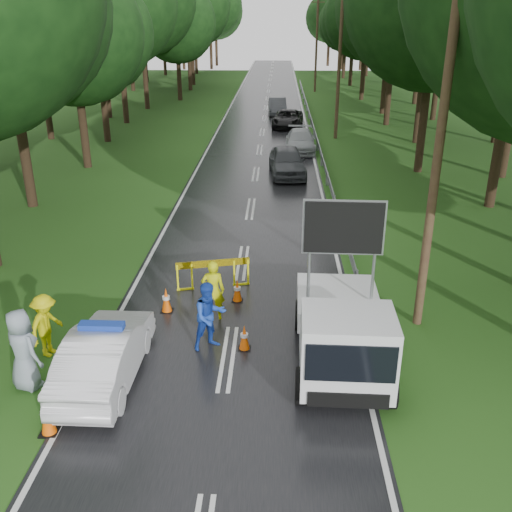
{
  "coord_description": "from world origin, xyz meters",
  "views": [
    {
      "loc": [
        1.19,
        -12.28,
        8.07
      ],
      "look_at": [
        0.57,
        3.59,
        1.3
      ],
      "focal_mm": 40.0,
      "sensor_mm": 36.0,
      "label": 1
    }
  ],
  "objects_px": {
    "queue_car_first": "(287,161)",
    "queue_car_third": "(288,119)",
    "officer": "(213,291)",
    "queue_car_fourth": "(277,106)",
    "civilian": "(210,316)",
    "queue_car_second": "(300,141)",
    "work_truck": "(342,331)",
    "barrier": "(213,267)",
    "police_sedan": "(105,354)"
  },
  "relations": [
    {
      "from": "work_truck",
      "to": "queue_car_second",
      "type": "xyz_separation_m",
      "value": [
        -0.2,
        24.21,
        -0.4
      ]
    },
    {
      "from": "police_sedan",
      "to": "queue_car_fourth",
      "type": "height_order",
      "value": "police_sedan"
    },
    {
      "from": "officer",
      "to": "queue_car_second",
      "type": "relative_size",
      "value": 0.4
    },
    {
      "from": "queue_car_first",
      "to": "queue_car_third",
      "type": "relative_size",
      "value": 0.97
    },
    {
      "from": "police_sedan",
      "to": "barrier",
      "type": "xyz_separation_m",
      "value": [
        2.0,
        5.02,
        0.03
      ]
    },
    {
      "from": "police_sedan",
      "to": "work_truck",
      "type": "xyz_separation_m",
      "value": [
        5.6,
        0.67,
        0.36
      ]
    },
    {
      "from": "work_truck",
      "to": "queue_car_third",
      "type": "bearing_deg",
      "value": 92.99
    },
    {
      "from": "queue_car_third",
      "to": "queue_car_fourth",
      "type": "xyz_separation_m",
      "value": [
        -0.83,
        6.0,
        0.05
      ]
    },
    {
      "from": "barrier",
      "to": "queue_car_fourth",
      "type": "relative_size",
      "value": 0.54
    },
    {
      "from": "police_sedan",
      "to": "queue_car_fourth",
      "type": "relative_size",
      "value": 1.0
    },
    {
      "from": "officer",
      "to": "queue_car_fourth",
      "type": "bearing_deg",
      "value": -96.99
    },
    {
      "from": "work_truck",
      "to": "officer",
      "type": "relative_size",
      "value": 2.75
    },
    {
      "from": "officer",
      "to": "queue_car_first",
      "type": "bearing_deg",
      "value": -102.51
    },
    {
      "from": "queue_car_third",
      "to": "barrier",
      "type": "bearing_deg",
      "value": -89.83
    },
    {
      "from": "queue_car_first",
      "to": "queue_car_fourth",
      "type": "bearing_deg",
      "value": 87.17
    },
    {
      "from": "civilian",
      "to": "queue_car_second",
      "type": "distance_m",
      "value": 23.56
    },
    {
      "from": "queue_car_fourth",
      "to": "officer",
      "type": "bearing_deg",
      "value": -95.33
    },
    {
      "from": "police_sedan",
      "to": "queue_car_second",
      "type": "bearing_deg",
      "value": -101.72
    },
    {
      "from": "queue_car_second",
      "to": "queue_car_third",
      "type": "height_order",
      "value": "queue_car_second"
    },
    {
      "from": "queue_car_third",
      "to": "work_truck",
      "type": "bearing_deg",
      "value": -82.77
    },
    {
      "from": "queue_car_fourth",
      "to": "civilian",
      "type": "bearing_deg",
      "value": -95.12
    },
    {
      "from": "civilian",
      "to": "queue_car_first",
      "type": "xyz_separation_m",
      "value": [
        2.19,
        17.35,
        -0.16
      ]
    },
    {
      "from": "queue_car_second",
      "to": "officer",
      "type": "bearing_deg",
      "value": -97.65
    },
    {
      "from": "civilian",
      "to": "queue_car_third",
      "type": "bearing_deg",
      "value": 54.36
    },
    {
      "from": "police_sedan",
      "to": "queue_car_first",
      "type": "relative_size",
      "value": 0.93
    },
    {
      "from": "work_truck",
      "to": "civilian",
      "type": "distance_m",
      "value": 3.41
    },
    {
      "from": "barrier",
      "to": "civilian",
      "type": "height_order",
      "value": "civilian"
    },
    {
      "from": "barrier",
      "to": "queue_car_first",
      "type": "bearing_deg",
      "value": 66.25
    },
    {
      "from": "civilian",
      "to": "queue_car_fourth",
      "type": "height_order",
      "value": "civilian"
    },
    {
      "from": "barrier",
      "to": "civilian",
      "type": "distance_m",
      "value": 3.52
    },
    {
      "from": "work_truck",
      "to": "officer",
      "type": "bearing_deg",
      "value": 146.45
    },
    {
      "from": "queue_car_second",
      "to": "queue_car_third",
      "type": "bearing_deg",
      "value": 95.47
    },
    {
      "from": "barrier",
      "to": "civilian",
      "type": "bearing_deg",
      "value": -98.67
    },
    {
      "from": "civilian",
      "to": "queue_car_second",
      "type": "relative_size",
      "value": 0.41
    },
    {
      "from": "queue_car_fourth",
      "to": "police_sedan",
      "type": "bearing_deg",
      "value": -98.37
    },
    {
      "from": "barrier",
      "to": "queue_car_second",
      "type": "height_order",
      "value": "queue_car_second"
    },
    {
      "from": "officer",
      "to": "queue_car_second",
      "type": "height_order",
      "value": "officer"
    },
    {
      "from": "queue_car_second",
      "to": "queue_car_fourth",
      "type": "distance_m",
      "value": 14.36
    },
    {
      "from": "civilian",
      "to": "queue_car_third",
      "type": "height_order",
      "value": "civilian"
    },
    {
      "from": "officer",
      "to": "queue_car_fourth",
      "type": "relative_size",
      "value": 0.43
    },
    {
      "from": "queue_car_fourth",
      "to": "work_truck",
      "type": "bearing_deg",
      "value": -90.16
    },
    {
      "from": "officer",
      "to": "civilian",
      "type": "relative_size",
      "value": 0.98
    },
    {
      "from": "queue_car_first",
      "to": "queue_car_second",
      "type": "xyz_separation_m",
      "value": [
        0.91,
        6.0,
        -0.11
      ]
    },
    {
      "from": "queue_car_second",
      "to": "queue_car_fourth",
      "type": "height_order",
      "value": "queue_car_fourth"
    },
    {
      "from": "queue_car_third",
      "to": "queue_car_second",
      "type": "bearing_deg",
      "value": -79.51
    },
    {
      "from": "barrier",
      "to": "civilian",
      "type": "relative_size",
      "value": 1.23
    },
    {
      "from": "work_truck",
      "to": "queue_car_fourth",
      "type": "relative_size",
      "value": 1.18
    },
    {
      "from": "barrier",
      "to": "queue_car_first",
      "type": "height_order",
      "value": "queue_car_first"
    },
    {
      "from": "barrier",
      "to": "queue_car_second",
      "type": "relative_size",
      "value": 0.51
    },
    {
      "from": "work_truck",
      "to": "barrier",
      "type": "relative_size",
      "value": 2.18
    }
  ]
}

